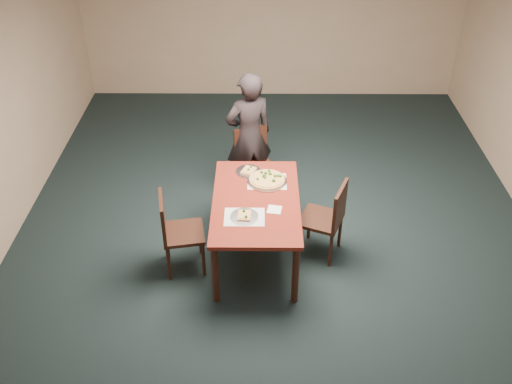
{
  "coord_description": "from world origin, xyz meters",
  "views": [
    {
      "loc": [
        -0.19,
        -4.87,
        4.21
      ],
      "look_at": [
        -0.22,
        -0.11,
        0.85
      ],
      "focal_mm": 40.0,
      "sensor_mm": 36.0,
      "label": 1
    }
  ],
  "objects_px": {
    "slice_plate_near": "(244,216)",
    "diner": "(249,135)",
    "dining_table": "(256,207)",
    "chair_far": "(254,160)",
    "chair_left": "(175,229)",
    "chair_right": "(328,216)",
    "slice_plate_far": "(249,171)",
    "pizza_pan": "(267,180)"
  },
  "relations": [
    {
      "from": "chair_far",
      "to": "pizza_pan",
      "type": "xyz_separation_m",
      "value": [
        0.15,
        -0.81,
        0.26
      ]
    },
    {
      "from": "chair_left",
      "to": "dining_table",
      "type": "bearing_deg",
      "value": -87.39
    },
    {
      "from": "chair_far",
      "to": "chair_right",
      "type": "distance_m",
      "value": 1.38
    },
    {
      "from": "dining_table",
      "to": "diner",
      "type": "height_order",
      "value": "diner"
    },
    {
      "from": "slice_plate_far",
      "to": "chair_far",
      "type": "bearing_deg",
      "value": 85.49
    },
    {
      "from": "dining_table",
      "to": "chair_left",
      "type": "relative_size",
      "value": 1.65
    },
    {
      "from": "chair_far",
      "to": "slice_plate_near",
      "type": "bearing_deg",
      "value": -114.48
    },
    {
      "from": "chair_right",
      "to": "diner",
      "type": "relative_size",
      "value": 0.57
    },
    {
      "from": "chair_far",
      "to": "chair_right",
      "type": "bearing_deg",
      "value": -75.8
    },
    {
      "from": "chair_right",
      "to": "slice_plate_near",
      "type": "height_order",
      "value": "chair_right"
    },
    {
      "from": "dining_table",
      "to": "diner",
      "type": "xyz_separation_m",
      "value": [
        -0.1,
        1.25,
        0.14
      ]
    },
    {
      "from": "chair_far",
      "to": "pizza_pan",
      "type": "bearing_deg",
      "value": -100.67
    },
    {
      "from": "chair_far",
      "to": "slice_plate_near",
      "type": "height_order",
      "value": "chair_far"
    },
    {
      "from": "slice_plate_near",
      "to": "chair_left",
      "type": "bearing_deg",
      "value": 172.39
    },
    {
      "from": "dining_table",
      "to": "diner",
      "type": "relative_size",
      "value": 0.93
    },
    {
      "from": "slice_plate_near",
      "to": "pizza_pan",
      "type": "bearing_deg",
      "value": 70.0
    },
    {
      "from": "dining_table",
      "to": "chair_left",
      "type": "bearing_deg",
      "value": -166.9
    },
    {
      "from": "chair_left",
      "to": "slice_plate_near",
      "type": "relative_size",
      "value": 3.25
    },
    {
      "from": "pizza_pan",
      "to": "chair_far",
      "type": "bearing_deg",
      "value": 100.81
    },
    {
      "from": "dining_table",
      "to": "slice_plate_near",
      "type": "height_order",
      "value": "slice_plate_near"
    },
    {
      "from": "diner",
      "to": "pizza_pan",
      "type": "height_order",
      "value": "diner"
    },
    {
      "from": "chair_left",
      "to": "chair_right",
      "type": "distance_m",
      "value": 1.62
    },
    {
      "from": "slice_plate_near",
      "to": "slice_plate_far",
      "type": "relative_size",
      "value": 1.0
    },
    {
      "from": "chair_left",
      "to": "pizza_pan",
      "type": "height_order",
      "value": "chair_left"
    },
    {
      "from": "chair_far",
      "to": "diner",
      "type": "xyz_separation_m",
      "value": [
        -0.06,
        0.1,
        0.29
      ]
    },
    {
      "from": "chair_far",
      "to": "slice_plate_near",
      "type": "distance_m",
      "value": 1.47
    },
    {
      "from": "diner",
      "to": "slice_plate_far",
      "type": "relative_size",
      "value": 5.73
    },
    {
      "from": "pizza_pan",
      "to": "slice_plate_far",
      "type": "height_order",
      "value": "pizza_pan"
    },
    {
      "from": "pizza_pan",
      "to": "slice_plate_far",
      "type": "relative_size",
      "value": 1.53
    },
    {
      "from": "chair_far",
      "to": "pizza_pan",
      "type": "height_order",
      "value": "chair_far"
    },
    {
      "from": "dining_table",
      "to": "chair_far",
      "type": "xyz_separation_m",
      "value": [
        -0.04,
        1.16,
        -0.14
      ]
    },
    {
      "from": "dining_table",
      "to": "chair_far",
      "type": "relative_size",
      "value": 1.65
    },
    {
      "from": "dining_table",
      "to": "chair_far",
      "type": "distance_m",
      "value": 1.16
    },
    {
      "from": "diner",
      "to": "pizza_pan",
      "type": "bearing_deg",
      "value": 81.92
    },
    {
      "from": "slice_plate_far",
      "to": "chair_right",
      "type": "bearing_deg",
      "value": -30.16
    },
    {
      "from": "slice_plate_near",
      "to": "diner",
      "type": "bearing_deg",
      "value": 89.43
    },
    {
      "from": "diner",
      "to": "dining_table",
      "type": "bearing_deg",
      "value": 73.04
    },
    {
      "from": "dining_table",
      "to": "pizza_pan",
      "type": "xyz_separation_m",
      "value": [
        0.12,
        0.34,
        0.11
      ]
    },
    {
      "from": "dining_table",
      "to": "chair_right",
      "type": "distance_m",
      "value": 0.78
    },
    {
      "from": "chair_right",
      "to": "slice_plate_far",
      "type": "bearing_deg",
      "value": -97.66
    },
    {
      "from": "dining_table",
      "to": "slice_plate_near",
      "type": "xyz_separation_m",
      "value": [
        -0.11,
        -0.29,
        0.11
      ]
    },
    {
      "from": "chair_right",
      "to": "chair_far",
      "type": "bearing_deg",
      "value": -121.82
    }
  ]
}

